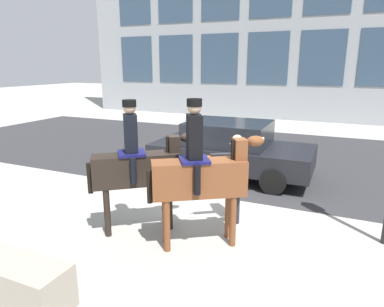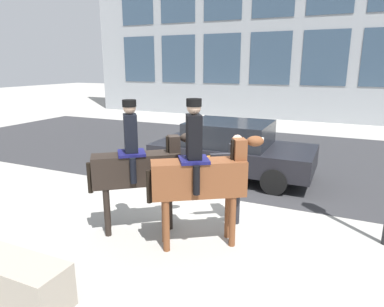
{
  "view_description": "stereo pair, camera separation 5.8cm",
  "coord_description": "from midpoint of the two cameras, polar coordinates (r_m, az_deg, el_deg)",
  "views": [
    {
      "loc": [
        2.63,
        -6.53,
        2.98
      ],
      "look_at": [
        0.17,
        -0.96,
        1.39
      ],
      "focal_mm": 32.0,
      "sensor_mm": 36.0,
      "label": 1
    },
    {
      "loc": [
        2.68,
        -6.51,
        2.98
      ],
      "look_at": [
        0.17,
        -0.96,
        1.39
      ],
      "focal_mm": 32.0,
      "sensor_mm": 36.0,
      "label": 2
    }
  ],
  "objects": [
    {
      "name": "ground_plane",
      "position": [
        7.64,
        2.02,
        -8.37
      ],
      "size": [
        80.0,
        80.0,
        0.0
      ],
      "primitive_type": "plane",
      "color": "#9E9B93"
    },
    {
      "name": "road_surface",
      "position": [
        11.95,
        10.72,
        -0.1
      ],
      "size": [
        25.43,
        8.5,
        0.01
      ],
      "color": "#2D2D30",
      "rests_on": "ground_plane"
    },
    {
      "name": "mounted_horse_lead",
      "position": [
        6.21,
        -8.68,
        -1.95
      ],
      "size": [
        1.69,
        1.41,
        2.4
      ],
      "rotation": [
        0.0,
        0.0,
        0.66
      ],
      "color": "black",
      "rests_on": "ground_plane"
    },
    {
      "name": "mounted_horse_companion",
      "position": [
        5.59,
        1.7,
        -3.37
      ],
      "size": [
        1.73,
        1.27,
        2.47
      ],
      "rotation": [
        0.0,
        0.0,
        0.57
      ],
      "color": "brown",
      "rests_on": "ground_plane"
    },
    {
      "name": "pedestrian_bystander",
      "position": [
        6.52,
        7.55,
        -3.04
      ],
      "size": [
        0.71,
        0.79,
        1.73
      ],
      "rotation": [
        0.0,
        0.0,
        -2.56
      ],
      "color": "#232328",
      "rests_on": "ground_plane"
    },
    {
      "name": "street_car_near_lane",
      "position": [
        9.36,
        6.83,
        0.81
      ],
      "size": [
        4.26,
        2.08,
        1.5
      ],
      "color": "black",
      "rests_on": "ground_plane"
    }
  ]
}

